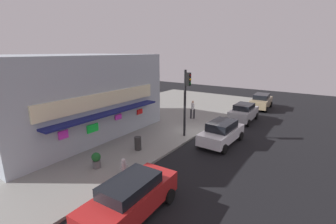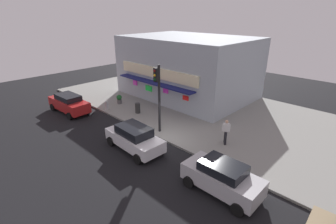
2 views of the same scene
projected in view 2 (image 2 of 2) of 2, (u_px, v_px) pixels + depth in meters
name	position (u px, v px, depth m)	size (l,w,h in m)	color
ground_plane	(163.00, 141.00, 17.58)	(52.41, 52.41, 0.00)	black
sidewalk	(217.00, 113.00, 22.13)	(34.94, 13.73, 0.15)	gray
corner_building	(188.00, 66.00, 25.91)	(12.95, 9.95, 6.09)	#9EA8B2
traffic_light	(158.00, 90.00, 17.37)	(0.32, 0.58, 5.06)	black
fire_hydrant	(107.00, 105.00, 22.70)	(0.53, 0.29, 0.84)	#B2B2B7
trash_can	(138.00, 108.00, 21.87)	(0.46, 0.46, 0.90)	#2D2D2D
pedestrian	(226.00, 131.00, 16.54)	(0.49, 0.47, 1.76)	black
potted_plant_by_doorway	(119.00, 99.00, 24.08)	(0.51, 0.51, 0.89)	#59595B
parked_car_white	(134.00, 138.00, 16.20)	(4.39, 2.17, 1.66)	silver
parked_car_silver	(222.00, 177.00, 12.30)	(4.01, 2.00, 1.67)	#B7B7BC
parked_car_red	(69.00, 103.00, 22.27)	(4.58, 2.09, 1.66)	#AD1E1E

